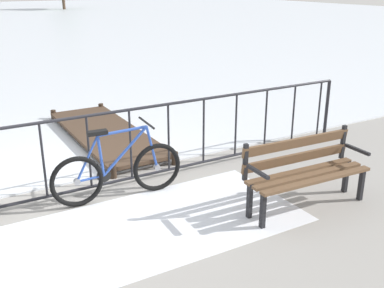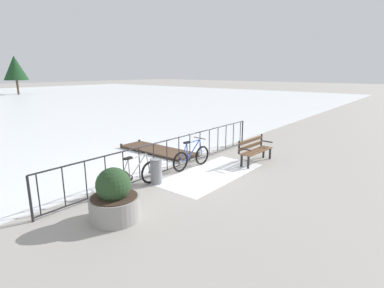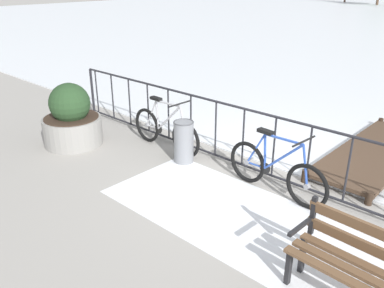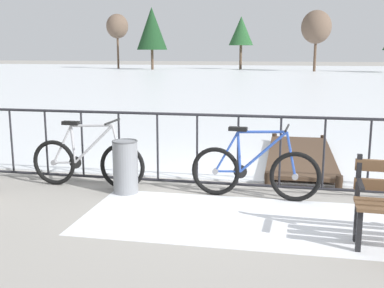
% 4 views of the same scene
% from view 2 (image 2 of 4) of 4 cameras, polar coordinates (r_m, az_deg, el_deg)
% --- Properties ---
extents(ground_plane, '(160.00, 160.00, 0.00)m').
position_cam_2_polar(ground_plane, '(9.97, -3.56, -4.91)').
color(ground_plane, '#9E9991').
extents(snow_patch, '(3.74, 1.71, 0.01)m').
position_cam_2_polar(snow_patch, '(9.61, 3.71, -5.61)').
color(snow_patch, white).
rests_on(snow_patch, ground).
extents(railing_fence, '(9.06, 0.06, 1.07)m').
position_cam_2_polar(railing_fence, '(9.80, -3.61, -1.81)').
color(railing_fence, '#232328').
rests_on(railing_fence, ground).
extents(bicycle_near_railing, '(1.71, 0.52, 0.97)m').
position_cam_2_polar(bicycle_near_railing, '(8.47, -10.64, -5.92)').
color(bicycle_near_railing, black).
rests_on(bicycle_near_railing, ground).
extents(bicycle_second, '(1.71, 0.52, 0.97)m').
position_cam_2_polar(bicycle_second, '(10.04, -0.08, -2.54)').
color(bicycle_second, black).
rests_on(bicycle_second, ground).
extents(park_bench, '(1.62, 0.55, 0.89)m').
position_cam_2_polar(park_bench, '(10.84, 11.72, -0.82)').
color(park_bench, brown).
rests_on(park_bench, ground).
extents(planter_with_shrub, '(1.09, 1.09, 1.18)m').
position_cam_2_polar(planter_with_shrub, '(6.84, -14.52, -9.98)').
color(planter_with_shrub, gray).
rests_on(planter_with_shrub, ground).
extents(trash_bin, '(0.35, 0.35, 0.73)m').
position_cam_2_polar(trash_bin, '(8.74, -6.81, -5.10)').
color(trash_bin, gray).
rests_on(trash_bin, ground).
extents(wooden_dock, '(1.10, 3.39, 0.20)m').
position_cam_2_polar(wooden_dock, '(12.05, -6.56, -1.08)').
color(wooden_dock, '#4C3828').
rests_on(wooden_dock, ground).
extents(tree_far_east, '(3.05, 3.05, 5.15)m').
position_cam_2_polar(tree_far_east, '(47.80, -30.50, 12.30)').
color(tree_far_east, brown).
rests_on(tree_far_east, ground).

